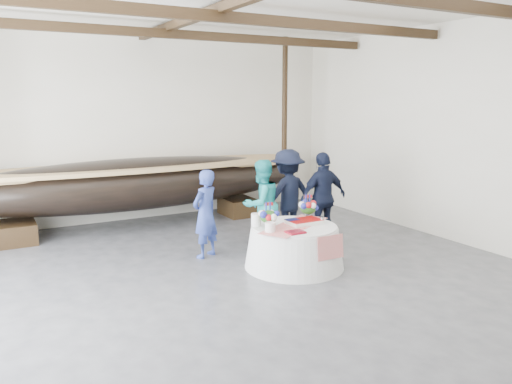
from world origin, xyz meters
TOP-DOWN VIEW (x-y plane):
  - floor at (0.00, 0.00)m, footprint 10.00×12.00m
  - wall_back at (0.00, 6.00)m, footprint 10.00×0.02m
  - wall_right at (5.00, 0.00)m, footprint 0.02×12.00m
  - pavilion_structure at (0.00, 0.86)m, footprint 9.80×11.76m
  - longboat_display at (-0.47, 5.10)m, footprint 8.64×1.73m
  - banquet_table at (1.16, 1.03)m, footprint 1.76×1.76m
  - tabletop_items at (1.13, 1.16)m, footprint 1.69×1.28m
  - guest_woman_blue at (0.02, 2.33)m, footprint 0.72×0.63m
  - guest_woman_teal at (1.23, 2.34)m, footprint 0.99×0.84m
  - guest_man_left at (2.00, 2.57)m, footprint 1.30×0.83m
  - guest_man_right at (2.57, 2.09)m, footprint 1.11×0.47m

SIDE VIEW (x-z plane):
  - floor at x=0.00m, z-range -0.01..0.01m
  - banquet_table at x=1.16m, z-range 0.00..0.76m
  - guest_woman_blue at x=0.02m, z-range 0.00..1.67m
  - guest_woman_teal at x=1.23m, z-range 0.00..1.78m
  - tabletop_items at x=1.13m, z-range 0.71..1.11m
  - guest_man_right at x=2.57m, z-range 0.00..1.88m
  - guest_man_left at x=2.00m, z-range 0.00..1.92m
  - longboat_display at x=-0.47m, z-range 0.22..1.84m
  - wall_back at x=0.00m, z-range 0.00..4.50m
  - wall_right at x=5.00m, z-range 0.00..4.50m
  - pavilion_structure at x=0.00m, z-range 1.75..6.25m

